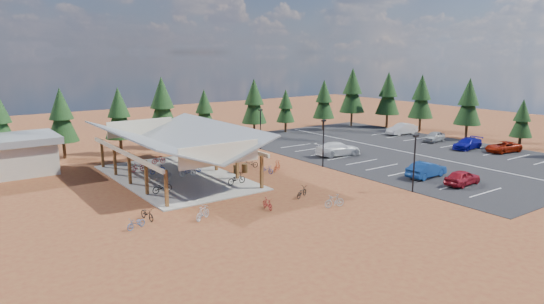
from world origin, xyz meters
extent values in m
plane|color=maroon|center=(0.00, 0.00, 0.00)|extent=(140.00, 140.00, 0.00)
cube|color=black|center=(18.50, 3.00, 0.02)|extent=(27.00, 44.00, 0.04)
cube|color=gray|center=(-10.00, 7.00, 0.05)|extent=(10.60, 18.60, 0.10)
cube|color=brown|center=(-14.60, -1.40, 1.60)|extent=(0.25, 0.25, 3.00)
cube|color=brown|center=(-14.60, 2.80, 1.60)|extent=(0.25, 0.25, 3.00)
cube|color=brown|center=(-14.60, 7.00, 1.60)|extent=(0.25, 0.25, 3.00)
cube|color=brown|center=(-14.60, 11.20, 1.60)|extent=(0.25, 0.25, 3.00)
cube|color=brown|center=(-14.60, 15.40, 1.60)|extent=(0.25, 0.25, 3.00)
cube|color=brown|center=(-5.40, -1.40, 1.60)|extent=(0.25, 0.25, 3.00)
cube|color=brown|center=(-5.40, 2.80, 1.60)|extent=(0.25, 0.25, 3.00)
cube|color=brown|center=(-5.40, 7.00, 1.60)|extent=(0.25, 0.25, 3.00)
cube|color=brown|center=(-5.40, 11.20, 1.60)|extent=(0.25, 0.25, 3.00)
cube|color=brown|center=(-5.40, 15.40, 1.60)|extent=(0.25, 0.25, 3.00)
cube|color=beige|center=(-15.00, 7.00, 3.10)|extent=(0.22, 18.00, 0.35)
cube|color=beige|center=(-5.00, 7.00, 3.10)|extent=(0.22, 18.00, 0.35)
cube|color=slate|center=(-12.90, 7.00, 4.00)|extent=(5.85, 19.40, 2.13)
cube|color=slate|center=(-7.10, 7.00, 4.00)|extent=(5.85, 19.40, 2.13)
cube|color=beige|center=(-10.00, -2.00, 3.90)|extent=(7.50, 0.15, 1.80)
cube|color=beige|center=(-10.00, 16.00, 3.90)|extent=(7.50, 0.15, 1.80)
cube|color=#ADA593|center=(-24.00, 18.00, 1.60)|extent=(10.00, 6.00, 3.20)
cylinder|color=black|center=(5.00, -10.00, 2.50)|extent=(0.14, 0.14, 5.00)
cube|color=black|center=(5.00, -10.00, 5.05)|extent=(0.50, 0.25, 0.18)
cylinder|color=black|center=(5.00, 2.00, 2.50)|extent=(0.14, 0.14, 5.00)
cube|color=black|center=(5.00, 2.00, 5.05)|extent=(0.50, 0.25, 0.18)
cylinder|color=black|center=(5.00, 14.00, 2.50)|extent=(0.14, 0.14, 5.00)
cube|color=black|center=(5.00, 14.00, 5.05)|extent=(0.50, 0.25, 0.18)
cylinder|color=#412F17|center=(-4.23, 4.92, 0.45)|extent=(0.60, 0.60, 0.90)
cylinder|color=#412F17|center=(-3.31, 4.76, 0.45)|extent=(0.60, 0.60, 0.90)
cylinder|color=#382314|center=(-23.33, 22.33, 1.04)|extent=(0.36, 0.36, 2.09)
cylinder|color=#382314|center=(-16.80, 22.81, 1.01)|extent=(0.36, 0.36, 2.02)
cone|color=#1A3113|center=(-16.80, 22.81, 4.44)|extent=(3.56, 3.56, 4.85)
cone|color=#1A3113|center=(-16.80, 22.81, 6.46)|extent=(2.75, 2.75, 3.64)
cylinder|color=#382314|center=(-10.59, 21.37, 1.00)|extent=(0.36, 0.36, 1.99)
cone|color=#1A3113|center=(-10.59, 21.37, 4.39)|extent=(3.51, 3.51, 4.79)
cone|color=#1A3113|center=(-10.59, 21.37, 6.38)|extent=(2.71, 2.71, 3.59)
cylinder|color=#382314|center=(-4.65, 22.26, 1.12)|extent=(0.36, 0.36, 2.25)
cone|color=#1A3113|center=(-4.65, 22.26, 4.94)|extent=(3.95, 3.95, 5.39)
cone|color=#1A3113|center=(-4.65, 22.26, 7.19)|extent=(3.06, 3.06, 4.04)
cylinder|color=#382314|center=(1.52, 22.52, 0.89)|extent=(0.36, 0.36, 1.79)
cone|color=#1A3113|center=(1.52, 22.52, 3.93)|extent=(3.14, 3.14, 4.29)
cone|color=#1A3113|center=(1.52, 22.52, 5.72)|extent=(2.43, 2.43, 3.22)
cylinder|color=#382314|center=(9.45, 22.15, 1.04)|extent=(0.36, 0.36, 2.08)
cone|color=#1A3113|center=(9.45, 22.15, 4.58)|extent=(3.66, 3.66, 4.99)
cone|color=#1A3113|center=(9.45, 22.15, 6.66)|extent=(2.83, 2.83, 3.75)
cylinder|color=#382314|center=(15.82, 22.96, 0.81)|extent=(0.36, 0.36, 1.62)
cone|color=#1A3113|center=(15.82, 22.96, 3.57)|extent=(2.86, 2.86, 3.90)
cone|color=#1A3113|center=(15.82, 22.96, 5.19)|extent=(2.21, 2.21, 2.92)
cylinder|color=#382314|center=(22.02, 21.10, 0.98)|extent=(0.36, 0.36, 1.95)
cone|color=#1A3113|center=(22.02, 21.10, 4.29)|extent=(3.44, 3.44, 4.68)
cone|color=#1A3113|center=(22.02, 21.10, 6.25)|extent=(2.65, 2.65, 3.51)
cylinder|color=#382314|center=(28.70, 21.54, 1.19)|extent=(0.36, 0.36, 2.37)
cone|color=#1A3113|center=(28.70, 21.54, 5.22)|extent=(4.17, 4.17, 5.69)
cone|color=#1A3113|center=(28.70, 21.54, 7.59)|extent=(3.23, 3.23, 4.27)
cylinder|color=#382314|center=(32.27, -5.25, 0.78)|extent=(0.36, 0.36, 1.57)
cone|color=#1A3113|center=(32.27, -5.25, 3.45)|extent=(2.76, 2.76, 3.77)
cone|color=#1A3113|center=(32.27, -5.25, 5.02)|extent=(2.13, 2.13, 2.82)
cylinder|color=#382314|center=(33.11, 2.94, 1.06)|extent=(0.36, 0.36, 2.13)
cone|color=#1A3113|center=(33.11, 2.94, 4.68)|extent=(3.75, 3.75, 5.11)
cone|color=#1A3113|center=(33.11, 2.94, 6.81)|extent=(2.89, 2.89, 3.83)
cylinder|color=#382314|center=(33.48, 11.29, 1.09)|extent=(0.36, 0.36, 2.17)
cone|color=#1A3113|center=(33.48, 11.29, 4.78)|extent=(3.82, 3.82, 5.21)
cone|color=#1A3113|center=(33.48, 11.29, 6.95)|extent=(2.95, 2.95, 3.91)
cylinder|color=#382314|center=(32.41, 17.07, 1.11)|extent=(0.36, 0.36, 2.23)
cone|color=#1A3113|center=(32.41, 17.07, 4.90)|extent=(3.92, 3.92, 5.35)
cone|color=#1A3113|center=(32.41, 17.07, 7.13)|extent=(3.03, 3.03, 4.01)
imported|color=black|center=(-13.34, 2.48, 0.60)|extent=(1.97, 0.88, 1.00)
imported|color=gray|center=(-11.40, 6.66, 0.60)|extent=(1.66, 0.49, 0.99)
imported|color=navy|center=(-10.97, 9.27, 0.55)|extent=(1.78, 0.83, 0.90)
imported|color=maroon|center=(-12.34, 11.10, 0.59)|extent=(1.62, 0.49, 0.97)
imported|color=black|center=(-6.56, 1.07, 0.60)|extent=(1.95, 0.79, 1.01)
imported|color=#989AA0|center=(-8.98, 6.44, 0.65)|extent=(1.86, 0.68, 1.09)
imported|color=#13389E|center=(-7.83, 7.45, 0.58)|extent=(1.82, 0.63, 0.95)
imported|color=maroon|center=(-9.13, 13.33, 0.56)|extent=(1.57, 0.60, 0.92)
imported|color=black|center=(-16.97, -3.25, 0.48)|extent=(0.83, 1.89, 0.96)
imported|color=#9E9FA7|center=(-13.62, -5.63, 0.53)|extent=(1.76, 1.31, 1.05)
imported|color=#255494|center=(-18.31, -4.59, 0.41)|extent=(1.67, 1.09, 0.83)
imported|color=maroon|center=(-8.30, -6.44, 0.47)|extent=(0.62, 1.60, 0.93)
imported|color=black|center=(-4.05, -5.50, 0.47)|extent=(1.87, 1.37, 0.94)
imported|color=gray|center=(-3.68, -9.17, 0.54)|extent=(1.85, 0.83, 1.07)
imported|color=navy|center=(-1.68, 3.15, 0.44)|extent=(1.06, 1.76, 0.87)
imported|color=maroon|center=(-0.28, 3.21, 0.56)|extent=(1.84, 1.48, 1.12)
imported|color=black|center=(-1.79, 6.03, 0.48)|extent=(1.90, 0.93, 0.96)
imported|color=maroon|center=(10.57, -11.26, 0.75)|extent=(4.27, 1.91, 1.43)
imported|color=navy|center=(10.19, -7.52, 0.82)|extent=(4.82, 1.88, 1.56)
imported|color=white|center=(10.23, 5.16, 0.86)|extent=(5.98, 3.32, 1.64)
imported|color=maroon|center=(28.25, -5.32, 0.70)|extent=(5.07, 3.00, 1.32)
imported|color=#0B0B80|center=(26.53, -1.54, 0.75)|extent=(5.05, 2.40, 1.42)
imported|color=#96999D|center=(27.47, 4.22, 0.74)|extent=(4.30, 2.25, 1.40)
imported|color=silver|center=(28.54, 10.70, 0.87)|extent=(5.17, 2.11, 1.67)
camera|label=1|loc=(-29.39, -36.45, 12.20)|focal=32.00mm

